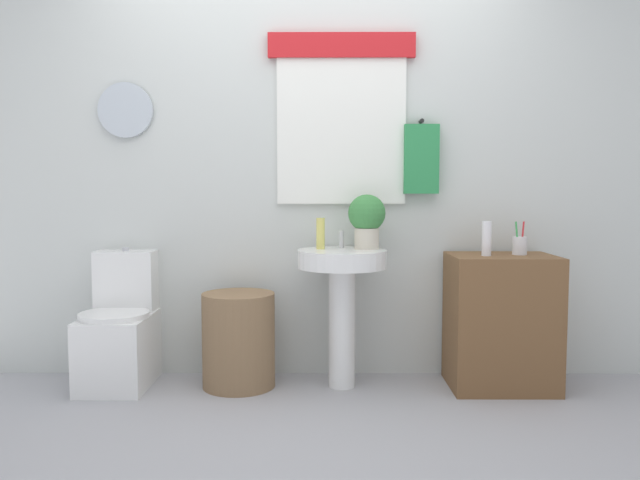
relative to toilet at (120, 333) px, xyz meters
The scene contains 11 objects.
ground_plane 1.41m from the toilet, 39.98° to the right, with size 8.00×8.00×0.00m, color #A3A3A8.
back_wall 1.49m from the toilet, 13.98° to the left, with size 4.40×0.18×2.60m.
toilet is the anchor object (origin of this frame).
laundry_hamper 0.68m from the toilet, ahead, with size 0.41×0.41×0.53m, color #846647.
pedestal_sink 1.29m from the toilet, ahead, with size 0.50×0.50×0.77m.
faucet 1.37m from the toilet, ahead, with size 0.03×0.03×0.10m, color silver.
wooden_cabinet 2.15m from the toilet, ahead, with size 0.57×0.44×0.75m, color brown.
soap_bottle 1.27m from the toilet, ahead, with size 0.05×0.05×0.18m, color #DBD166.
potted_plant 1.54m from the toilet, ahead, with size 0.21×0.21×0.31m.
lotion_bottle 2.12m from the toilet, ahead, with size 0.05×0.05×0.19m, color white.
toothbrush_cup 2.30m from the toilet, ahead, with size 0.08×0.08×0.19m.
Camera 1 is at (0.10, -2.60, 1.10)m, focal length 35.10 mm.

